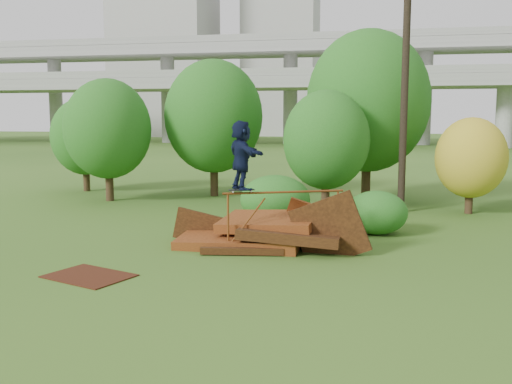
% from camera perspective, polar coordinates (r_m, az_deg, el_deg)
% --- Properties ---
extents(ground, '(240.00, 240.00, 0.00)m').
position_cam_1_polar(ground, '(14.50, 1.53, -7.38)').
color(ground, '#2D5116').
rests_on(ground, ground).
extents(scrap_pile, '(6.00, 2.74, 2.28)m').
position_cam_1_polar(scrap_pile, '(16.50, 0.83, -4.14)').
color(scrap_pile, '#4B220D').
rests_on(scrap_pile, ground).
extents(grind_rail, '(3.24, 1.43, 1.66)m').
position_cam_1_polar(grind_rail, '(16.08, 2.81, -1.31)').
color(grind_rail, brown).
rests_on(grind_rail, ground).
extents(skateboard, '(0.74, 0.46, 0.07)m').
position_cam_1_polar(skateboard, '(15.76, -1.45, 0.20)').
color(skateboard, black).
rests_on(skateboard, grind_rail).
extents(skater, '(1.50, 1.75, 1.90)m').
position_cam_1_polar(skater, '(15.67, -1.47, 3.71)').
color(skater, black).
rests_on(skater, skateboard).
extents(flat_plate, '(2.27, 1.94, 0.03)m').
position_cam_1_polar(flat_plate, '(14.10, -16.36, -8.06)').
color(flat_plate, '#3A190C').
rests_on(flat_plate, ground).
extents(tree_0, '(3.84, 3.84, 5.42)m').
position_cam_1_polar(tree_0, '(26.13, -14.61, 6.11)').
color(tree_0, black).
rests_on(tree_0, ground).
extents(tree_1, '(4.60, 4.60, 6.41)m').
position_cam_1_polar(tree_1, '(26.96, -4.26, 7.54)').
color(tree_1, black).
rests_on(tree_1, ground).
extents(tree_2, '(3.40, 3.40, 4.79)m').
position_cam_1_polar(tree_2, '(22.61, 7.04, 5.18)').
color(tree_2, black).
rests_on(tree_2, ground).
extents(tree_3, '(5.44, 5.44, 7.55)m').
position_cam_1_polar(tree_3, '(25.93, 11.12, 8.89)').
color(tree_3, black).
rests_on(tree_3, ground).
extents(tree_4, '(2.70, 2.70, 3.73)m').
position_cam_1_polar(tree_4, '(23.44, 20.70, 3.21)').
color(tree_4, black).
rests_on(tree_4, ground).
extents(tree_6, '(3.37, 3.37, 4.70)m').
position_cam_1_polar(tree_6, '(29.96, -16.74, 5.35)').
color(tree_6, black).
rests_on(tree_6, ground).
extents(shrub_left, '(2.48, 2.29, 1.71)m').
position_cam_1_polar(shrub_left, '(20.02, 1.93, -0.74)').
color(shrub_left, '#164C14').
rests_on(shrub_left, ground).
extents(shrub_right, '(1.97, 1.81, 1.40)m').
position_cam_1_polar(shrub_right, '(18.59, 11.96, -2.03)').
color(shrub_right, '#164C14').
rests_on(shrub_right, ground).
extents(utility_pole, '(1.40, 0.28, 9.05)m').
position_cam_1_polar(utility_pole, '(22.90, 14.63, 9.45)').
color(utility_pole, black).
rests_on(utility_pole, ground).
extents(freeway_overpass, '(160.00, 15.00, 13.70)m').
position_cam_1_polar(freeway_overpass, '(77.04, 9.94, 12.31)').
color(freeway_overpass, gray).
rests_on(freeway_overpass, ground).
extents(building_left, '(18.00, 16.00, 35.00)m').
position_cam_1_polar(building_left, '(116.89, -9.04, 14.19)').
color(building_left, '#9E9E99').
rests_on(building_left, ground).
extents(building_right, '(14.00, 14.00, 28.00)m').
position_cam_1_polar(building_right, '(117.71, 2.57, 12.51)').
color(building_right, '#9E9E99').
rests_on(building_right, ground).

